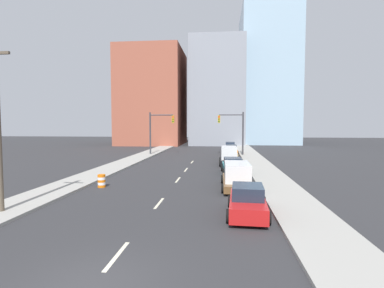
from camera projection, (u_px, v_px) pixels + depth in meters
ground_plane at (92, 286)px, 8.55m from camera, size 200.00×200.00×0.00m
sidewalk_left at (158, 150)px, 53.75m from camera, size 3.04×89.48×0.16m
sidewalk_right at (246, 150)px, 52.18m from camera, size 3.04×89.48×0.16m
lane_stripe_at_2m at (117, 256)px, 10.54m from camera, size 0.16×2.40×0.01m
lane_stripe_at_9m at (159, 203)px, 17.55m from camera, size 0.16×2.40×0.01m
lane_stripe_at_17m at (178, 180)px, 24.94m from camera, size 0.16×2.40×0.01m
lane_stripe_at_22m at (186, 170)px, 30.44m from camera, size 0.16×2.40×0.01m
lane_stripe_at_28m at (192, 162)px, 36.72m from camera, size 0.16×2.40×0.01m
building_brick_left at (153, 98)px, 69.47m from camera, size 14.00×16.00×21.59m
building_office_center at (218, 95)px, 71.87m from camera, size 12.00×20.00×23.55m
building_glass_right at (267, 78)px, 74.33m from camera, size 13.00×20.00×32.34m
traffic_signal_left at (157, 128)px, 44.99m from camera, size 3.80×0.35×6.41m
traffic_signal_right at (236, 128)px, 43.80m from camera, size 3.80×0.35×6.41m
traffic_barrel at (102, 181)px, 21.96m from camera, size 0.56×0.56×0.95m
sedan_red at (247, 202)px, 15.21m from camera, size 2.21×4.53×1.54m
box_truck_brown at (237, 176)px, 21.51m from camera, size 2.30×5.55×1.87m
sedan_teal at (233, 166)px, 28.00m from camera, size 2.24×4.80×1.50m
box_truck_black at (229, 156)px, 34.20m from camera, size 2.23×5.60×2.09m
sedan_tan at (230, 154)px, 40.01m from camera, size 2.26×4.65×1.53m
sedan_orange at (231, 150)px, 45.38m from camera, size 2.11×4.79×1.52m
sedan_silver at (230, 147)px, 51.93m from camera, size 2.12×4.63×1.54m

